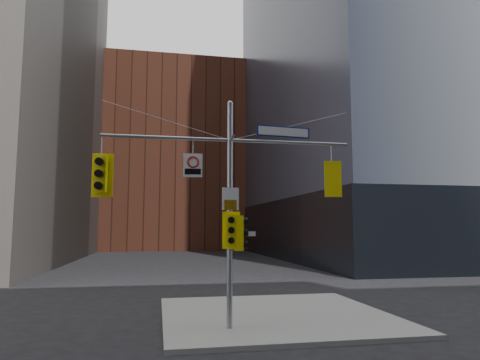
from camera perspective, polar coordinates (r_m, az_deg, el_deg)
name	(u,v)px	position (r m, az deg, el deg)	size (l,w,h in m)	color
ground	(242,352)	(11.96, 0.27, -21.93)	(160.00, 160.00, 0.00)	black
sidewalk_corner	(275,315)	(16.18, 4.70, -17.51)	(8.00, 8.00, 0.15)	gray
podium_ne	(432,229)	(52.80, 24.22, -6.02)	(36.40, 36.40, 6.00)	black
brick_midrise	(173,161)	(70.17, -8.90, 2.58)	(26.00, 20.00, 28.00)	brown
signal_assembly	(230,189)	(13.53, -1.36, -1.24)	(8.00, 0.80, 7.30)	gray
traffic_light_west_arm	(101,174)	(13.52, -18.06, 0.71)	(0.64, 0.55, 1.34)	yellow
traffic_light_east_arm	(332,180)	(14.54, 12.14, 0.06)	(0.56, 0.49, 1.18)	yellow
traffic_light_pole_side	(240,233)	(13.55, -0.01, -7.08)	(0.43, 0.36, 1.10)	yellow
traffic_light_pole_front	(231,230)	(13.22, -1.18, -6.71)	(0.55, 0.48, 1.15)	yellow
street_sign_blade	(283,132)	(14.24, 5.81, 6.41)	(1.86, 0.22, 0.36)	navy
regulatory_sign_arm	(193,165)	(13.46, -6.30, 2.07)	(0.60, 0.11, 0.75)	silver
regulatory_sign_pole	(230,199)	(13.40, -1.28, -2.59)	(0.54, 0.08, 0.70)	silver
street_blade_ew	(244,234)	(13.57, 0.51, -7.19)	(0.77, 0.07, 0.15)	silver
street_blade_ns	(227,237)	(13.94, -1.69, -7.59)	(0.13, 0.70, 0.14)	#145926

